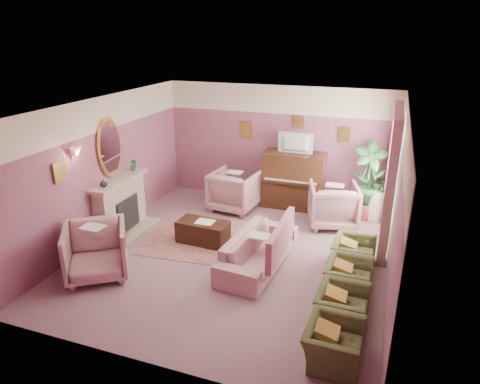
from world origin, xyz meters
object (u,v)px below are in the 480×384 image
(olive_chair_d, at_px, (354,250))
(side_table, at_px, (375,204))
(olive_chair_a, at_px, (334,338))
(floral_armchair_right, at_px, (333,203))
(floral_armchair_front, at_px, (96,249))
(television, at_px, (295,142))
(coffee_table, at_px, (203,232))
(olive_chair_b, at_px, (342,302))
(sofa, at_px, (259,244))
(olive_chair_c, at_px, (349,273))
(floral_armchair_left, at_px, (234,189))
(piano, at_px, (293,181))

(olive_chair_d, xyz_separation_m, side_table, (0.24, 2.35, -0.00))
(olive_chair_a, bearing_deg, floral_armchair_right, 98.31)
(floral_armchair_front, bearing_deg, side_table, 43.25)
(television, height_order, floral_armchair_right, television)
(coffee_table, bearing_deg, olive_chair_d, 0.32)
(floral_armchair_front, xyz_separation_m, olive_chair_b, (4.11, 0.10, -0.16))
(olive_chair_b, height_order, side_table, olive_chair_b)
(olive_chair_a, bearing_deg, olive_chair_b, 90.00)
(floral_armchair_right, bearing_deg, side_table, 38.72)
(sofa, distance_m, olive_chair_d, 1.68)
(olive_chair_c, height_order, olive_chair_d, same)
(floral_armchair_front, bearing_deg, olive_chair_b, 1.43)
(sofa, xyz_separation_m, olive_chair_c, (1.60, -0.32, -0.07))
(floral_armchair_front, height_order, olive_chair_d, floral_armchair_front)
(olive_chair_c, bearing_deg, olive_chair_a, -90.00)
(floral_armchair_left, xyz_separation_m, olive_chair_b, (2.91, -3.42, -0.16))
(olive_chair_b, bearing_deg, side_table, 86.49)
(sofa, bearing_deg, olive_chair_b, -35.32)
(coffee_table, height_order, floral_armchair_right, floral_armchair_right)
(piano, xyz_separation_m, olive_chair_b, (1.65, -4.03, -0.30))
(television, height_order, olive_chair_d, television)
(television, relative_size, floral_armchair_right, 0.78)
(floral_armchair_left, distance_m, olive_chair_c, 3.90)
(coffee_table, relative_size, olive_chair_c, 1.23)
(olive_chair_d, bearing_deg, television, 125.11)
(floral_armchair_front, height_order, olive_chair_c, floral_armchair_front)
(olive_chair_c, bearing_deg, floral_armchair_right, 103.62)
(floral_armchair_right, bearing_deg, olive_chair_a, -81.69)
(television, bearing_deg, floral_armchair_front, -121.08)
(coffee_table, bearing_deg, olive_chair_c, -15.47)
(floral_armchair_right, height_order, olive_chair_d, floral_armchair_right)
(olive_chair_b, height_order, olive_chair_d, same)
(coffee_table, distance_m, olive_chair_d, 2.91)
(television, distance_m, olive_chair_b, 4.48)
(floral_armchair_left, height_order, floral_armchair_right, same)
(television, bearing_deg, floral_armchair_right, -32.73)
(olive_chair_c, relative_size, olive_chair_d, 1.00)
(floral_armchair_left, distance_m, olive_chair_b, 4.49)
(television, relative_size, olive_chair_d, 0.99)
(coffee_table, distance_m, olive_chair_b, 3.33)
(piano, relative_size, floral_armchair_right, 1.36)
(floral_armchair_right, height_order, side_table, floral_armchair_right)
(floral_armchair_left, xyz_separation_m, olive_chair_a, (2.91, -4.24, -0.16))
(floral_armchair_right, bearing_deg, olive_chair_b, -79.67)
(floral_armchair_left, xyz_separation_m, side_table, (3.15, 0.57, -0.17))
(floral_armchair_front, xyz_separation_m, olive_chair_d, (4.11, 1.74, -0.16))
(floral_armchair_left, bearing_deg, olive_chair_d, -31.46)
(olive_chair_b, bearing_deg, sofa, 144.68)
(coffee_table, xyz_separation_m, side_table, (3.15, 2.37, 0.12))
(olive_chair_d, bearing_deg, piano, 124.54)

